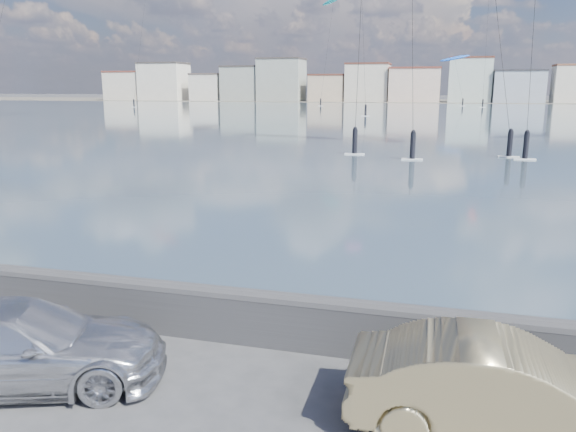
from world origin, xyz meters
name	(u,v)px	position (x,y,z in m)	size (l,w,h in m)	color
ground	(151,416)	(0.00, 0.00, 0.00)	(700.00, 700.00, 0.00)	#333335
bay_water	(420,116)	(0.00, 91.50, 0.01)	(500.00, 177.00, 0.00)	#38515A
far_shore_strip	(434,101)	(0.00, 200.00, 0.01)	(500.00, 60.00, 0.00)	#4C473D
seawall	(219,310)	(0.00, 2.70, 0.58)	(400.00, 0.36, 1.08)	#28282B
far_buildings	(438,83)	(1.31, 186.00, 6.03)	(240.79, 13.26, 14.60)	beige
car_silver	(17,345)	(-2.50, 0.27, 0.68)	(1.91, 4.70, 1.36)	silver
car_champagne	(503,389)	(4.91, 0.89, 0.70)	(1.47, 4.22, 1.39)	tan
kitesurfer_0	(334,1)	(-27.05, 152.60, 27.70)	(9.60, 20.10, 29.79)	#19BFBF
kitesurfer_12	(455,59)	(5.64, 154.68, 12.06)	(8.14, 9.74, 13.60)	blue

